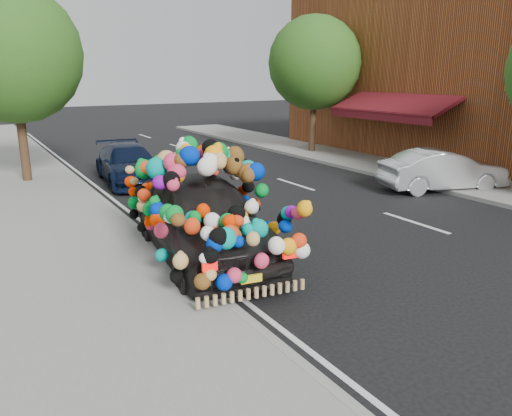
{
  "coord_description": "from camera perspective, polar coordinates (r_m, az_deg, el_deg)",
  "views": [
    {
      "loc": [
        -5.49,
        -7.89,
        3.44
      ],
      "look_at": [
        -0.78,
        0.08,
        0.95
      ],
      "focal_mm": 35.0,
      "sensor_mm": 36.0,
      "label": 1
    }
  ],
  "objects": [
    {
      "name": "silver_hatchback",
      "position": [
        16.17,
        20.57,
        4.06
      ],
      "size": [
        3.99,
        2.43,
        1.24
      ],
      "primitive_type": "imported",
      "rotation": [
        0.0,
        0.0,
        1.25
      ],
      "color": "silver",
      "rests_on": "ground"
    },
    {
      "name": "navy_sedan",
      "position": [
        16.82,
        -14.34,
        4.9
      ],
      "size": [
        2.09,
        4.33,
        1.21
      ],
      "primitive_type": "imported",
      "rotation": [
        0.0,
        0.0,
        -0.1
      ],
      "color": "black",
      "rests_on": "ground"
    },
    {
      "name": "tree_far_b",
      "position": [
        22.41,
        6.66,
        16.13
      ],
      "size": [
        4.0,
        4.0,
        5.9
      ],
      "color": "#332114",
      "rests_on": "ground"
    },
    {
      "name": "sidewalk",
      "position": [
        8.66,
        -20.46,
        -8.92
      ],
      "size": [
        4.0,
        60.0,
        0.12
      ],
      "primitive_type": "cube",
      "color": "gray",
      "rests_on": "ground"
    },
    {
      "name": "lane_markings",
      "position": [
        12.52,
        17.71,
        -1.6
      ],
      "size": [
        6.0,
        50.0,
        0.01
      ],
      "primitive_type": null,
      "color": "silver",
      "rests_on": "ground"
    },
    {
      "name": "ground",
      "position": [
        10.21,
        3.99,
        -4.68
      ],
      "size": [
        100.0,
        100.0,
        0.0
      ],
      "primitive_type": "plane",
      "color": "black",
      "rests_on": "ground"
    },
    {
      "name": "footpath_far",
      "position": [
        17.82,
        20.52,
        3.17
      ],
      "size": [
        3.0,
        40.0,
        0.12
      ],
      "primitive_type": "cube",
      "color": "gray",
      "rests_on": "ground"
    },
    {
      "name": "kerb",
      "position": [
        9.14,
        -8.32,
        -6.79
      ],
      "size": [
        0.15,
        60.0,
        0.13
      ],
      "primitive_type": "cube",
      "color": "gray",
      "rests_on": "ground"
    },
    {
      "name": "plush_art_car",
      "position": [
        9.44,
        -6.15,
        0.99
      ],
      "size": [
        2.85,
        5.14,
        2.25
      ],
      "rotation": [
        0.0,
        0.0,
        -0.13
      ],
      "color": "black",
      "rests_on": "ground"
    },
    {
      "name": "tree_near_sidewalk",
      "position": [
        17.48,
        -26.07,
        15.51
      ],
      "size": [
        4.2,
        4.2,
        6.13
      ],
      "color": "#332114",
      "rests_on": "ground"
    }
  ]
}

